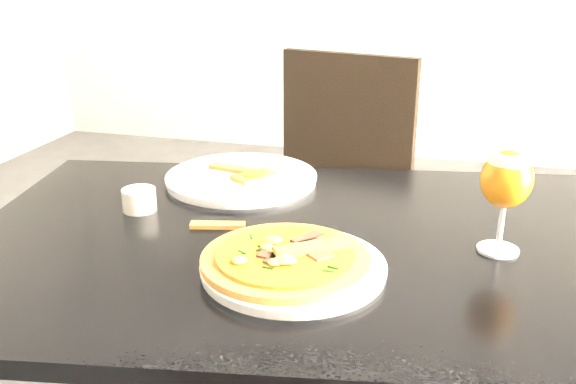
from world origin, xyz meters
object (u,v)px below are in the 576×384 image
(pizza, at_px, (286,257))
(beer_glass, at_px, (507,180))
(chair_far, at_px, (328,205))
(dining_table, at_px, (300,282))

(pizza, distance_m, beer_glass, 0.38)
(pizza, height_order, beer_glass, beer_glass)
(chair_far, xyz_separation_m, beer_glass, (0.43, -0.69, 0.35))
(beer_glass, bearing_deg, chair_far, 122.02)
(dining_table, relative_size, chair_far, 1.39)
(pizza, bearing_deg, chair_far, 97.07)
(dining_table, distance_m, chair_far, 0.74)
(dining_table, xyz_separation_m, pizza, (0.01, -0.13, 0.11))
(beer_glass, bearing_deg, dining_table, -174.15)
(dining_table, height_order, beer_glass, beer_glass)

